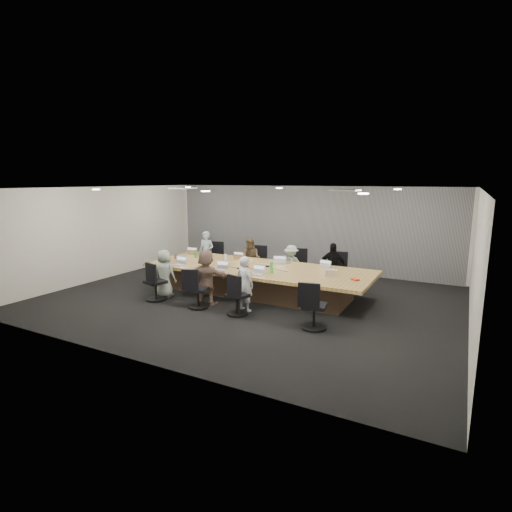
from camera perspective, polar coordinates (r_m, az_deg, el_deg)
The scene contains 41 objects.
floor at distance 10.28m, azimuth -1.05°, elevation -6.13°, with size 10.00×8.00×0.00m, color black.
ceiling at distance 9.83m, azimuth -1.11°, elevation 9.67°, with size 10.00×8.00×0.00m, color white.
wall_back at distance 13.56m, azimuth 7.16°, elevation 3.97°, with size 10.00×2.80×0.00m, color beige.
wall_front at distance 6.82m, azimuth -17.64°, elevation -3.24°, with size 10.00×2.80×0.00m, color beige.
wall_left at distance 13.11m, azimuth -20.59°, elevation 3.13°, with size 8.00×2.80×0.00m, color beige.
wall_right at distance 8.75m, azimuth 28.92°, elevation -1.06°, with size 8.00×2.80×0.00m, color beige.
curtain at distance 13.49m, azimuth 7.04°, elevation 3.94°, with size 9.80×0.04×2.80m, color gray.
conference_table at distance 10.59m, azimuth 0.25°, elevation -3.36°, with size 6.00×2.20×0.74m.
chair_0 at distance 13.33m, azimuth -6.22°, elevation -0.58°, with size 0.51×0.51×0.76m, color black, non-canonical shape.
chair_1 at distance 12.49m, azimuth 0.05°, elevation -1.29°, with size 0.51×0.51×0.75m, color black, non-canonical shape.
chair_2 at distance 11.94m, azimuth 5.70°, elevation -1.86°, with size 0.52×0.52×0.77m, color black, non-canonical shape.
chair_3 at distance 11.55m, azimuth 11.29°, elevation -2.45°, with size 0.52×0.52×0.77m, color black, non-canonical shape.
chair_4 at distance 10.37m, azimuth -14.15°, elevation -4.04°, with size 0.54×0.54×0.79m, color black, non-canonical shape.
chair_5 at distance 9.57m, azimuth -8.27°, elevation -5.21°, with size 0.50×0.50×0.74m, color black, non-canonical shape.
chair_6 at distance 9.00m, azimuth -2.69°, elevation -6.17°, with size 0.50×0.50×0.74m, color black, non-canonical shape.
chair_7 at distance 8.25m, azimuth 8.32°, elevation -7.59°, with size 0.55×0.55×0.81m, color black, non-canonical shape.
person_0 at distance 12.99m, azimuth -7.11°, elevation 0.49°, with size 0.50×0.33×1.37m, color #9EB0C1.
laptop_0 at distance 12.54m, azimuth -8.55°, elevation 0.37°, with size 0.33×0.23×0.02m, color #8C6647.
person_1 at distance 12.14m, azimuth -0.73°, elevation -0.41°, with size 0.62×0.48×1.27m, color brown.
laptop_1 at distance 11.65m, azimuth -2.02°, elevation -0.31°, with size 0.30×0.21×0.02m, color #8C6647.
person_2 at distance 11.58m, azimuth 5.06°, elevation -1.28°, with size 0.74×0.43×1.15m, color #91A48C.
laptop_2 at distance 11.06m, azimuth 3.96°, elevation -0.94°, with size 0.35×0.24×0.02m, color #B2B2B7.
person_3 at distance 11.16m, azimuth 10.82°, elevation -1.48°, with size 0.77×0.32×1.31m, color black.
laptop_3 at distance 10.63m, azimuth 9.96°, elevation -1.55°, with size 0.31×0.22×0.02m, color #B2B2B7.
person_4 at distance 10.57m, azimuth -12.94°, elevation -2.45°, with size 0.61×0.39×1.24m, color #95A092.
laptop_4 at distance 10.95m, azimuth -11.09°, elevation -1.23°, with size 0.32×0.22×0.02m, color #B2B2B7.
person_5 at distance 9.77m, azimuth -7.11°, elevation -2.99°, with size 1.26×0.40×1.36m, color #7D6150.
laptop_5 at distance 10.19m, azimuth -5.35°, elevation -1.97°, with size 0.32×0.22×0.02m, color #B2B2B7.
person_6 at distance 9.21m, azimuth -1.59°, elevation -3.97°, with size 0.47×0.31×1.29m, color silver.
laptop_6 at distance 9.66m, azimuth 0.02°, elevation -2.64°, with size 0.31×0.22×0.02m, color #B2B2B7.
bottle_green_left at distance 11.86m, azimuth -8.62°, elevation 0.30°, with size 0.07×0.07×0.23m, color green.
bottle_green_right at distance 9.82m, azimuth 2.25°, elevation -1.66°, with size 0.08×0.08×0.27m, color green.
bottle_clear at distance 11.28m, azimuth -4.38°, elevation -0.22°, with size 0.06×0.06×0.21m, color silver.
cup_white_far at distance 11.08m, azimuth -0.70°, elevation -0.67°, with size 0.08×0.08×0.10m, color white.
cup_white_near at distance 10.08m, azimuth 10.88°, elevation -2.05°, with size 0.07×0.07×0.09m, color white.
mug_brown at distance 11.87m, azimuth -11.38°, elevation -0.08°, with size 0.09×0.09×0.11m, color brown.
mic_left at distance 10.29m, azimuth -2.31°, elevation -1.77°, with size 0.14×0.09×0.03m, color black.
mic_right at distance 10.55m, azimuth 1.48°, elevation -1.45°, with size 0.14×0.09×0.03m, color black.
stapler at distance 10.36m, azimuth -1.44°, elevation -1.60°, with size 0.15×0.04×0.06m, color black.
canvas_bag at distance 9.67m, azimuth 10.73°, elevation -2.40°, with size 0.29×0.18×0.16m, color tan.
snack_packet at distance 9.40m, azimuth 13.98°, elevation -3.28°, with size 0.18×0.12×0.04m, color red.
Camera 1 is at (4.77, -8.60, 2.99)m, focal length 28.00 mm.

